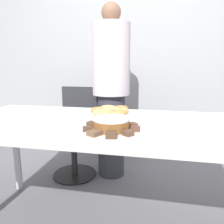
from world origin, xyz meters
name	(u,v)px	position (x,y,z in m)	size (l,w,h in m)	color
wall_back	(135,50)	(0.00, 1.53, 1.30)	(8.00, 0.05, 2.60)	#A8AAAD
table	(110,135)	(0.00, 0.00, 0.69)	(1.99, 0.86, 0.77)	silver
person_standing	(111,90)	(-0.16, 0.82, 0.88)	(0.36, 0.36, 1.68)	#383842
office_chair_left	(76,134)	(-0.52, 0.77, 0.43)	(0.45, 0.45, 0.90)	black
plate_cake	(112,131)	(0.05, -0.20, 0.78)	(0.33, 0.33, 0.01)	white
plate_donuts	(112,113)	(-0.03, 0.22, 0.78)	(0.35, 0.35, 0.01)	white
frosted_cake	(112,124)	(0.05, -0.20, 0.81)	(0.19, 0.19, 0.06)	brown
lamington_0	(128,133)	(0.15, -0.28, 0.79)	(0.06, 0.06, 0.02)	brown
lamington_1	(136,129)	(0.18, -0.20, 0.79)	(0.04, 0.04, 0.03)	brown
lamington_2	(131,125)	(0.15, -0.12, 0.79)	(0.07, 0.07, 0.02)	brown
lamington_3	(119,122)	(0.07, -0.07, 0.79)	(0.06, 0.06, 0.02)	#513828
lamington_4	(105,122)	(-0.01, -0.09, 0.79)	(0.07, 0.07, 0.02)	#513828
lamington_5	(92,124)	(-0.06, -0.16, 0.80)	(0.06, 0.06, 0.03)	#513828
lamington_6	(88,129)	(-0.06, -0.24, 0.79)	(0.06, 0.06, 0.02)	#513828
lamington_7	(94,133)	(-0.01, -0.31, 0.79)	(0.07, 0.08, 0.02)	brown
lamington_8	(111,135)	(0.07, -0.32, 0.79)	(0.06, 0.07, 0.03)	#513828
donut_0	(112,110)	(-0.03, 0.22, 0.80)	(0.12, 0.12, 0.04)	#E5AD66
donut_1	(102,113)	(-0.08, 0.13, 0.80)	(0.12, 0.12, 0.03)	#E5AD66
donut_2	(117,113)	(0.02, 0.14, 0.80)	(0.12, 0.12, 0.04)	#D18E4C
donut_3	(121,111)	(0.04, 0.23, 0.80)	(0.10, 0.10, 0.03)	tan
donut_4	(120,108)	(0.02, 0.31, 0.80)	(0.12, 0.12, 0.03)	#C68447
donut_5	(108,108)	(-0.07, 0.30, 0.80)	(0.11, 0.11, 0.04)	#E5AD66
donut_6	(98,110)	(-0.13, 0.22, 0.80)	(0.11, 0.11, 0.03)	#C68447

